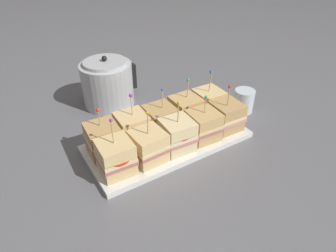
{
  "coord_description": "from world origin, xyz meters",
  "views": [
    {
      "loc": [
        -0.41,
        -0.66,
        0.61
      ],
      "look_at": [
        0.0,
        0.0,
        0.07
      ],
      "focal_mm": 32.0,
      "sensor_mm": 36.0,
      "label": 1
    }
  ],
  "objects_px": {
    "sandwich_back_center": "(160,120)",
    "kettle_steel": "(108,83)",
    "sandwich_back_far_right": "(208,103)",
    "drinking_glass": "(244,101)",
    "sandwich_back_far_left": "(103,139)",
    "sandwich_back_right": "(185,111)",
    "sandwich_front_right": "(203,125)",
    "sandwich_front_left": "(148,146)",
    "sandwich_front_far_right": "(226,116)",
    "serving_platter": "(168,141)",
    "sandwich_front_center": "(177,135)",
    "sandwich_front_far_left": "(116,157)",
    "sandwich_back_left": "(132,128)"
  },
  "relations": [
    {
      "from": "sandwich_front_far_left",
      "to": "kettle_steel",
      "type": "bearing_deg",
      "value": 70.07
    },
    {
      "from": "sandwich_front_right",
      "to": "drinking_glass",
      "type": "height_order",
      "value": "sandwich_front_right"
    },
    {
      "from": "sandwich_back_far_left",
      "to": "sandwich_back_right",
      "type": "distance_m",
      "value": 0.3
    },
    {
      "from": "drinking_glass",
      "to": "sandwich_back_far_left",
      "type": "bearing_deg",
      "value": 177.03
    },
    {
      "from": "sandwich_front_far_left",
      "to": "sandwich_back_right",
      "type": "xyz_separation_m",
      "value": [
        0.3,
        0.1,
        -0.0
      ]
    },
    {
      "from": "serving_platter",
      "to": "sandwich_back_right",
      "type": "height_order",
      "value": "sandwich_back_right"
    },
    {
      "from": "sandwich_front_far_left",
      "to": "sandwich_front_right",
      "type": "bearing_deg",
      "value": -0.43
    },
    {
      "from": "sandwich_front_center",
      "to": "drinking_glass",
      "type": "distance_m",
      "value": 0.36
    },
    {
      "from": "sandwich_front_far_left",
      "to": "sandwich_front_far_right",
      "type": "distance_m",
      "value": 0.4
    },
    {
      "from": "sandwich_front_center",
      "to": "sandwich_back_center",
      "type": "relative_size",
      "value": 1.02
    },
    {
      "from": "sandwich_back_far_left",
      "to": "sandwich_back_far_right",
      "type": "height_order",
      "value": "sandwich_back_far_right"
    },
    {
      "from": "serving_platter",
      "to": "sandwich_back_left",
      "type": "bearing_deg",
      "value": 152.83
    },
    {
      "from": "kettle_steel",
      "to": "sandwich_front_center",
      "type": "bearing_deg",
      "value": -81.94
    },
    {
      "from": "sandwich_front_left",
      "to": "sandwich_back_far_right",
      "type": "xyz_separation_m",
      "value": [
        0.3,
        0.1,
        0.0
      ]
    },
    {
      "from": "sandwich_front_right",
      "to": "sandwich_back_far_left",
      "type": "relative_size",
      "value": 0.99
    },
    {
      "from": "kettle_steel",
      "to": "sandwich_front_left",
      "type": "bearing_deg",
      "value": -96.09
    },
    {
      "from": "sandwich_back_far_right",
      "to": "drinking_glass",
      "type": "height_order",
      "value": "sandwich_back_far_right"
    },
    {
      "from": "sandwich_front_center",
      "to": "sandwich_back_far_left",
      "type": "distance_m",
      "value": 0.22
    },
    {
      "from": "sandwich_back_far_left",
      "to": "sandwich_front_right",
      "type": "bearing_deg",
      "value": -18.97
    },
    {
      "from": "sandwich_back_center",
      "to": "sandwich_back_right",
      "type": "distance_m",
      "value": 0.1
    },
    {
      "from": "sandwich_front_left",
      "to": "sandwich_front_far_right",
      "type": "height_order",
      "value": "sandwich_front_left"
    },
    {
      "from": "sandwich_front_center",
      "to": "kettle_steel",
      "type": "xyz_separation_m",
      "value": [
        -0.06,
        0.4,
        0.02
      ]
    },
    {
      "from": "drinking_glass",
      "to": "sandwich_back_far_right",
      "type": "bearing_deg",
      "value": 170.21
    },
    {
      "from": "sandwich_front_far_left",
      "to": "sandwich_back_left",
      "type": "height_order",
      "value": "sandwich_front_far_left"
    },
    {
      "from": "serving_platter",
      "to": "sandwich_front_far_left",
      "type": "height_order",
      "value": "sandwich_front_far_left"
    },
    {
      "from": "sandwich_front_far_right",
      "to": "kettle_steel",
      "type": "xyz_separation_m",
      "value": [
        -0.26,
        0.4,
        0.02
      ]
    },
    {
      "from": "sandwich_back_center",
      "to": "kettle_steel",
      "type": "height_order",
      "value": "kettle_steel"
    },
    {
      "from": "serving_platter",
      "to": "sandwich_front_right",
      "type": "height_order",
      "value": "sandwich_front_right"
    },
    {
      "from": "sandwich_front_far_left",
      "to": "sandwich_front_left",
      "type": "distance_m",
      "value": 0.1
    },
    {
      "from": "sandwich_front_right",
      "to": "drinking_glass",
      "type": "distance_m",
      "value": 0.26
    },
    {
      "from": "sandwich_front_far_right",
      "to": "sandwich_back_right",
      "type": "height_order",
      "value": "same"
    },
    {
      "from": "drinking_glass",
      "to": "sandwich_front_left",
      "type": "bearing_deg",
      "value": -170.64
    },
    {
      "from": "sandwich_front_far_right",
      "to": "sandwich_back_far_right",
      "type": "xyz_separation_m",
      "value": [
        0.0,
        0.1,
        0.0
      ]
    },
    {
      "from": "sandwich_back_far_left",
      "to": "sandwich_back_right",
      "type": "relative_size",
      "value": 0.92
    },
    {
      "from": "sandwich_back_far_left",
      "to": "sandwich_back_far_right",
      "type": "relative_size",
      "value": 0.87
    },
    {
      "from": "serving_platter",
      "to": "sandwich_front_center",
      "type": "bearing_deg",
      "value": -90.76
    },
    {
      "from": "sandwich_back_center",
      "to": "sandwich_back_far_right",
      "type": "distance_m",
      "value": 0.2
    },
    {
      "from": "sandwich_front_right",
      "to": "serving_platter",
      "type": "bearing_deg",
      "value": 153.18
    },
    {
      "from": "sandwich_front_far_left",
      "to": "sandwich_back_far_right",
      "type": "xyz_separation_m",
      "value": [
        0.4,
        0.1,
        -0.0
      ]
    },
    {
      "from": "sandwich_back_center",
      "to": "sandwich_front_left",
      "type": "bearing_deg",
      "value": -134.16
    },
    {
      "from": "sandwich_front_far_left",
      "to": "sandwich_front_far_right",
      "type": "bearing_deg",
      "value": 0.07
    },
    {
      "from": "sandwich_back_far_left",
      "to": "drinking_glass",
      "type": "relative_size",
      "value": 1.78
    },
    {
      "from": "sandwich_back_right",
      "to": "sandwich_front_far_right",
      "type": "bearing_deg",
      "value": -44.91
    },
    {
      "from": "sandwich_back_far_left",
      "to": "sandwich_front_center",
      "type": "bearing_deg",
      "value": -27.74
    },
    {
      "from": "sandwich_back_far_right",
      "to": "sandwich_back_far_left",
      "type": "bearing_deg",
      "value": 179.66
    },
    {
      "from": "sandwich_front_center",
      "to": "drinking_glass",
      "type": "height_order",
      "value": "sandwich_front_center"
    },
    {
      "from": "sandwich_back_center",
      "to": "kettle_steel",
      "type": "bearing_deg",
      "value": 100.57
    },
    {
      "from": "sandwich_front_right",
      "to": "sandwich_front_far_right",
      "type": "distance_m",
      "value": 0.1
    },
    {
      "from": "sandwich_front_left",
      "to": "drinking_glass",
      "type": "relative_size",
      "value": 1.94
    },
    {
      "from": "sandwich_front_center",
      "to": "sandwich_front_far_right",
      "type": "distance_m",
      "value": 0.2
    }
  ]
}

